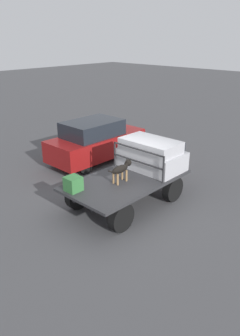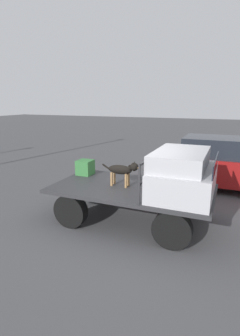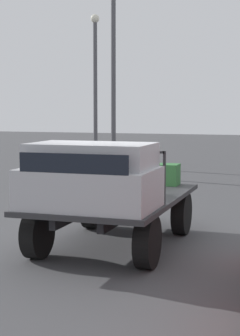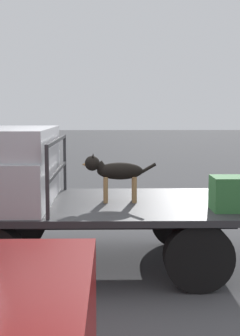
% 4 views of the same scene
% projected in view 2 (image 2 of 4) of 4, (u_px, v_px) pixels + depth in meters
% --- Properties ---
extents(ground_plane, '(80.00, 80.00, 0.00)m').
position_uv_depth(ground_plane, '(132.00, 219.00, 6.50)').
color(ground_plane, '#474749').
extents(flatbed_truck, '(3.80, 2.10, 0.85)m').
position_uv_depth(flatbed_truck, '(132.00, 196.00, 6.35)').
color(flatbed_truck, black).
rests_on(flatbed_truck, ground).
extents(truck_cab, '(1.28, 1.98, 0.97)m').
position_uv_depth(truck_cab, '(183.00, 174.00, 5.73)').
color(truck_cab, '#B7B7BC').
rests_on(truck_cab, flatbed_truck).
extents(truck_headboard, '(0.04, 1.98, 0.83)m').
position_uv_depth(truck_headboard, '(153.00, 167.00, 5.96)').
color(truck_headboard, '#2D2D30').
rests_on(truck_headboard, flatbed_truck).
extents(dog, '(0.97, 0.23, 0.64)m').
position_uv_depth(dog, '(123.00, 170.00, 6.25)').
color(dog, '#9E7547').
rests_on(dog, flatbed_truck).
extents(cargo_crate, '(0.41, 0.41, 0.41)m').
position_uv_depth(cargo_crate, '(85.00, 167.00, 7.31)').
color(cargo_crate, '#337038').
rests_on(cargo_crate, flatbed_truck).
extents(parked_sedan, '(4.11, 1.72, 1.71)m').
position_uv_depth(parked_sedan, '(223.00, 164.00, 8.64)').
color(parked_sedan, black).
rests_on(parked_sedan, ground).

